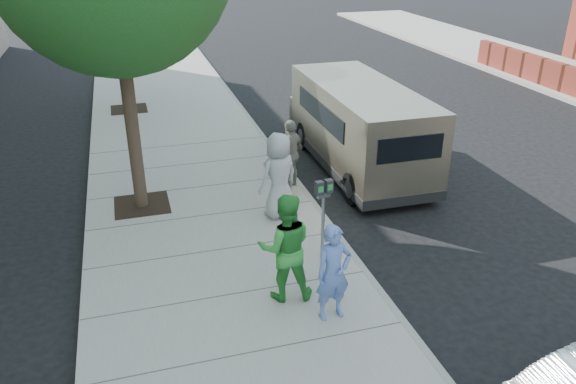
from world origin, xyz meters
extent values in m
plane|color=black|center=(0.00, 0.00, 0.00)|extent=(120.00, 120.00, 0.00)
cube|color=gray|center=(-1.00, 0.00, 0.07)|extent=(5.00, 60.00, 0.15)
cube|color=gray|center=(1.44, 0.00, 0.07)|extent=(0.12, 60.00, 0.16)
cube|color=black|center=(-2.30, 2.40, 0.15)|extent=(1.20, 1.20, 0.01)
cylinder|color=#38281E|center=(-2.30, 2.40, 2.13)|extent=(0.28, 0.28, 3.96)
cube|color=black|center=(-2.30, 10.00, 0.15)|extent=(1.20, 1.20, 0.01)
cylinder|color=#38281E|center=(-2.30, 10.00, 1.91)|extent=(0.28, 0.28, 3.52)
cylinder|color=gray|center=(0.83, -0.84, 0.78)|extent=(0.06, 0.06, 1.27)
cube|color=gray|center=(0.83, -0.84, 1.46)|extent=(0.26, 0.11, 0.09)
cube|color=#2D2D30|center=(0.73, -0.86, 1.62)|extent=(0.15, 0.13, 0.25)
cube|color=#2D2D30|center=(0.92, -0.83, 1.62)|extent=(0.15, 0.13, 0.25)
cube|color=tan|center=(3.30, 3.30, 1.22)|extent=(2.07, 5.47, 2.01)
cube|color=tan|center=(3.33, 6.27, 0.72)|extent=(1.86, 0.57, 0.86)
cube|color=black|center=(3.27, 0.56, 1.56)|extent=(1.51, 0.03, 0.55)
cylinder|color=black|center=(2.43, 5.10, 0.38)|extent=(0.27, 0.77, 0.77)
cylinder|color=black|center=(4.21, 5.08, 0.38)|extent=(0.27, 0.77, 0.77)
cylinder|color=black|center=(2.39, 1.40, 0.38)|extent=(0.27, 0.77, 0.77)
cylinder|color=black|center=(4.17, 1.38, 0.38)|extent=(0.27, 0.77, 0.77)
imported|color=#5B78C2|center=(0.40, -2.52, 0.96)|extent=(0.63, 0.46, 1.62)
imported|color=green|center=(-0.17, -1.79, 1.09)|extent=(1.03, 0.86, 1.88)
imported|color=#A7A7AA|center=(0.52, 1.05, 1.08)|extent=(1.06, 0.89, 1.86)
imported|color=gray|center=(1.20, 2.41, 0.98)|extent=(0.98, 0.97, 1.66)
camera|label=1|loc=(-2.35, -9.32, 5.81)|focal=35.00mm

